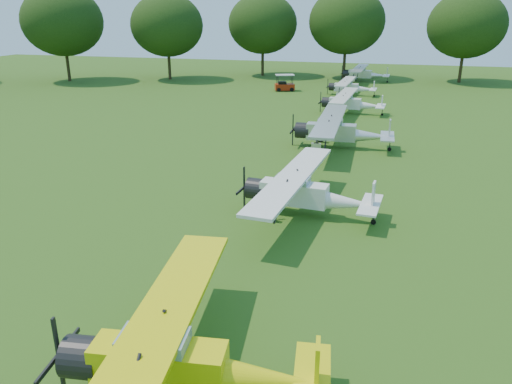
{
  "coord_description": "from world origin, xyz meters",
  "views": [
    {
      "loc": [
        5.2,
        -20.97,
        9.73
      ],
      "look_at": [
        -0.76,
        1.0,
        1.4
      ],
      "focal_mm": 35.0,
      "sensor_mm": 36.0,
      "label": 1
    }
  ],
  "objects_px": {
    "aircraft_4": "(339,130)",
    "aircraft_7": "(364,73)",
    "aircraft_2": "(179,360)",
    "golf_cart": "(284,85)",
    "aircraft_6": "(350,86)",
    "aircraft_3": "(304,191)",
    "aircraft_5": "(350,102)"
  },
  "relations": [
    {
      "from": "aircraft_2",
      "to": "aircraft_3",
      "type": "distance_m",
      "value": 13.48
    },
    {
      "from": "aircraft_3",
      "to": "golf_cart",
      "type": "relative_size",
      "value": 4.12
    },
    {
      "from": "aircraft_3",
      "to": "aircraft_5",
      "type": "relative_size",
      "value": 1.09
    },
    {
      "from": "aircraft_7",
      "to": "golf_cart",
      "type": "height_order",
      "value": "aircraft_7"
    },
    {
      "from": "aircraft_4",
      "to": "golf_cart",
      "type": "bearing_deg",
      "value": 108.93
    },
    {
      "from": "aircraft_7",
      "to": "aircraft_2",
      "type": "bearing_deg",
      "value": -88.07
    },
    {
      "from": "aircraft_4",
      "to": "aircraft_5",
      "type": "xyz_separation_m",
      "value": [
        -0.38,
        13.44,
        -0.21
      ]
    },
    {
      "from": "aircraft_5",
      "to": "aircraft_7",
      "type": "distance_m",
      "value": 24.34
    },
    {
      "from": "aircraft_2",
      "to": "aircraft_6",
      "type": "relative_size",
      "value": 1.23
    },
    {
      "from": "aircraft_5",
      "to": "golf_cart",
      "type": "bearing_deg",
      "value": 129.11
    },
    {
      "from": "aircraft_5",
      "to": "aircraft_7",
      "type": "relative_size",
      "value": 0.95
    },
    {
      "from": "aircraft_4",
      "to": "aircraft_5",
      "type": "height_order",
      "value": "aircraft_4"
    },
    {
      "from": "aircraft_7",
      "to": "aircraft_6",
      "type": "bearing_deg",
      "value": -91.13
    },
    {
      "from": "aircraft_4",
      "to": "aircraft_5",
      "type": "bearing_deg",
      "value": 90.16
    },
    {
      "from": "aircraft_3",
      "to": "aircraft_4",
      "type": "xyz_separation_m",
      "value": [
        0.21,
        13.55,
        0.1
      ]
    },
    {
      "from": "aircraft_2",
      "to": "aircraft_4",
      "type": "xyz_separation_m",
      "value": [
        1.07,
        27.0,
        0.06
      ]
    },
    {
      "from": "aircraft_6",
      "to": "aircraft_7",
      "type": "bearing_deg",
      "value": 89.24
    },
    {
      "from": "aircraft_3",
      "to": "aircraft_6",
      "type": "height_order",
      "value": "aircraft_3"
    },
    {
      "from": "golf_cart",
      "to": "aircraft_6",
      "type": "bearing_deg",
      "value": -29.76
    },
    {
      "from": "aircraft_2",
      "to": "aircraft_5",
      "type": "height_order",
      "value": "aircraft_2"
    },
    {
      "from": "aircraft_4",
      "to": "golf_cart",
      "type": "relative_size",
      "value": 4.42
    },
    {
      "from": "aircraft_2",
      "to": "aircraft_7",
      "type": "relative_size",
      "value": 1.07
    },
    {
      "from": "aircraft_3",
      "to": "aircraft_4",
      "type": "height_order",
      "value": "aircraft_4"
    },
    {
      "from": "aircraft_2",
      "to": "aircraft_6",
      "type": "distance_m",
      "value": 51.9
    },
    {
      "from": "aircraft_4",
      "to": "golf_cart",
      "type": "distance_m",
      "value": 28.07
    },
    {
      "from": "aircraft_4",
      "to": "aircraft_6",
      "type": "height_order",
      "value": "aircraft_4"
    },
    {
      "from": "aircraft_2",
      "to": "aircraft_5",
      "type": "bearing_deg",
      "value": 81.92
    },
    {
      "from": "aircraft_2",
      "to": "aircraft_4",
      "type": "height_order",
      "value": "aircraft_4"
    },
    {
      "from": "aircraft_6",
      "to": "aircraft_2",
      "type": "bearing_deg",
      "value": -86.94
    },
    {
      "from": "aircraft_4",
      "to": "aircraft_7",
      "type": "distance_m",
      "value": 37.79
    },
    {
      "from": "aircraft_3",
      "to": "golf_cart",
      "type": "height_order",
      "value": "aircraft_3"
    },
    {
      "from": "golf_cart",
      "to": "aircraft_3",
      "type": "bearing_deg",
      "value": -96.77
    }
  ]
}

